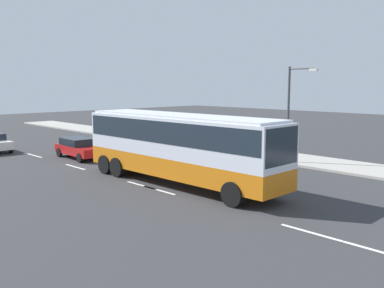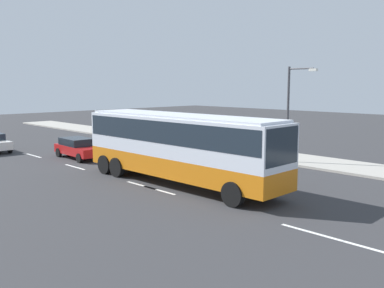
# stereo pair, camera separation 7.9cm
# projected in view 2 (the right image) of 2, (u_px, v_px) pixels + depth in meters

# --- Properties ---
(ground_plane) EXTENTS (120.00, 120.00, 0.00)m
(ground_plane) POSITION_uv_depth(u_px,v_px,m) (183.00, 180.00, 23.15)
(ground_plane) COLOR #333335
(sidewalk_curb) EXTENTS (80.00, 4.00, 0.15)m
(sidewalk_curb) POSITION_uv_depth(u_px,v_px,m) (284.00, 158.00, 29.90)
(sidewalk_curb) COLOR #A8A399
(sidewalk_curb) RESTS_ON ground_plane
(lane_centreline) EXTENTS (33.37, 0.16, 0.01)m
(lane_centreline) POSITION_uv_depth(u_px,v_px,m) (118.00, 179.00, 23.51)
(lane_centreline) COLOR white
(lane_centreline) RESTS_ON ground_plane
(coach_bus) EXTENTS (12.49, 2.93, 3.66)m
(coach_bus) POSITION_uv_depth(u_px,v_px,m) (179.00, 141.00, 21.90)
(coach_bus) COLOR orange
(coach_bus) RESTS_ON ground_plane
(car_red_compact) EXTENTS (4.53, 2.03, 1.41)m
(car_red_compact) POSITION_uv_depth(u_px,v_px,m) (79.00, 148.00, 30.05)
(car_red_compact) COLOR #B21919
(car_red_compact) RESTS_ON ground_plane
(pedestrian_near_curb) EXTENTS (0.32, 0.32, 1.67)m
(pedestrian_near_curb) POSITION_uv_depth(u_px,v_px,m) (251.00, 139.00, 31.94)
(pedestrian_near_curb) COLOR #38334C
(pedestrian_near_curb) RESTS_ON sidewalk_curb
(street_lamp) EXTENTS (2.05, 0.24, 6.17)m
(street_lamp) POSITION_uv_depth(u_px,v_px,m) (291.00, 107.00, 27.32)
(street_lamp) COLOR #47474C
(street_lamp) RESTS_ON sidewalk_curb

